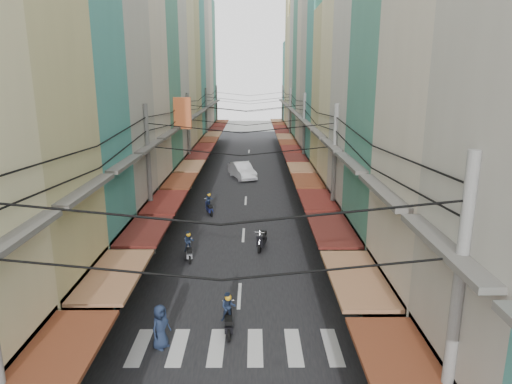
{
  "coord_description": "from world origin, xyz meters",
  "views": [
    {
      "loc": [
        0.67,
        -20.62,
        9.58
      ],
      "look_at": [
        0.78,
        6.34,
        2.68
      ],
      "focal_mm": 32.0,
      "sensor_mm": 36.0,
      "label": 1
    }
  ],
  "objects_px": {
    "white_car": "(242,178)",
    "traffic_sign": "(354,269)",
    "bicycle": "(356,283)",
    "market_umbrella": "(406,255)"
  },
  "relations": [
    {
      "from": "traffic_sign",
      "to": "bicycle",
      "type": "bearing_deg",
      "value": 73.52
    },
    {
      "from": "bicycle",
      "to": "white_car",
      "type": "bearing_deg",
      "value": 6.92
    },
    {
      "from": "bicycle",
      "to": "traffic_sign",
      "type": "bearing_deg",
      "value": 155.83
    },
    {
      "from": "bicycle",
      "to": "traffic_sign",
      "type": "height_order",
      "value": "traffic_sign"
    },
    {
      "from": "white_car",
      "to": "bicycle",
      "type": "height_order",
      "value": "white_car"
    },
    {
      "from": "white_car",
      "to": "traffic_sign",
      "type": "bearing_deg",
      "value": -97.64
    },
    {
      "from": "white_car",
      "to": "bicycle",
      "type": "relative_size",
      "value": 3.2
    },
    {
      "from": "bicycle",
      "to": "market_umbrella",
      "type": "relative_size",
      "value": 0.68
    },
    {
      "from": "white_car",
      "to": "bicycle",
      "type": "bearing_deg",
      "value": -94.75
    },
    {
      "from": "white_car",
      "to": "market_umbrella",
      "type": "bearing_deg",
      "value": -92.07
    }
  ]
}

